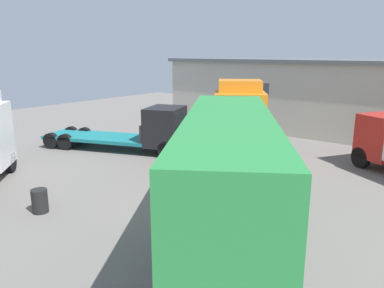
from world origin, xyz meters
The scene contains 6 objects.
ground_plane centered at (0.00, 0.00, 0.00)m, with size 60.00×60.00×0.00m, color slate.
warehouse_building centered at (0.00, 18.43, 2.62)m, with size 26.91×9.38×5.23m.
container_trailer_green centered at (2.11, -1.12, 2.53)m, with size 7.66×10.07×3.95m.
tractor_unit_orange centered at (-2.00, 6.31, 2.05)m, with size 5.82×6.97×4.38m.
flatbed_truck_black centered at (-7.65, 4.95, 1.27)m, with size 8.88×5.35×2.69m.
oil_drum centered at (-4.42, -3.58, 0.44)m, with size 0.58×0.58×0.88m.
Camera 1 is at (7.85, -10.21, 5.74)m, focal length 35.00 mm.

